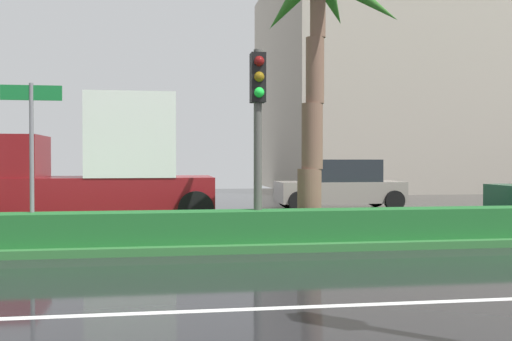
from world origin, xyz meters
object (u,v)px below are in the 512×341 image
object	(u,v)px
traffic_signal_median_right	(258,109)
car_in_traffic_third	(341,185)
palm_tree_centre	(317,9)
street_name_sign	(32,141)
box_truck_lead	(95,166)

from	to	relation	value
traffic_signal_median_right	car_in_traffic_third	distance (m)	9.77
car_in_traffic_third	palm_tree_centre	bearing A→B (deg)	69.63
traffic_signal_median_right	street_name_sign	distance (m)	4.29
palm_tree_centre	box_truck_lead	world-z (taller)	palm_tree_centre
street_name_sign	box_truck_lead	distance (m)	5.00
car_in_traffic_third	street_name_sign	bearing A→B (deg)	44.85
car_in_traffic_third	traffic_signal_median_right	bearing A→B (deg)	63.49
palm_tree_centre	street_name_sign	bearing A→B (deg)	-173.19
traffic_signal_median_right	car_in_traffic_third	size ratio (longest dim) A/B	0.87
palm_tree_centre	street_name_sign	world-z (taller)	palm_tree_centre
box_truck_lead	palm_tree_centre	bearing A→B (deg)	139.52
traffic_signal_median_right	street_name_sign	size ratio (longest dim) A/B	1.24
traffic_signal_median_right	car_in_traffic_third	xyz separation A→B (m)	(4.28, 8.58, -1.89)
traffic_signal_median_right	box_truck_lead	bearing A→B (deg)	125.64
traffic_signal_median_right	box_truck_lead	size ratio (longest dim) A/B	0.58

